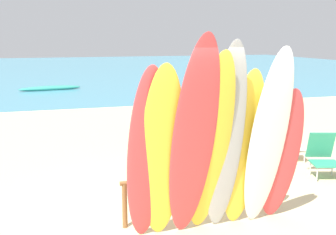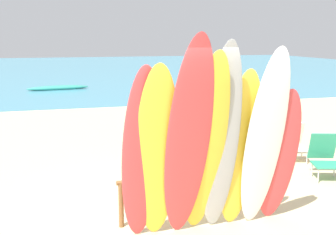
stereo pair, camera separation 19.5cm
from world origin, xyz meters
name	(u,v)px [view 2 (the right image)]	position (x,y,z in m)	size (l,w,h in m)	color
ground	(99,94)	(0.00, 14.00, 0.00)	(60.00, 60.00, 0.00)	#D3BC8C
ocean_water	(79,69)	(0.00, 30.11, 0.01)	(60.00, 40.00, 0.02)	teal
surfboard_rack	(199,184)	(0.00, 0.00, 0.52)	(2.39, 0.07, 0.68)	brown
surfboard_red_0	(141,157)	(-0.95, -0.55, 1.16)	(0.50, 0.07, 2.37)	#D13D42
surfboard_yellow_1	(157,156)	(-0.77, -0.59, 1.17)	(0.54, 0.06, 2.41)	yellow
surfboard_red_2	(188,142)	(-0.40, -0.70, 1.34)	(0.57, 0.06, 2.78)	#D13D42
surfboard_yellow_3	(206,147)	(-0.14, -0.63, 1.24)	(0.53, 0.06, 2.58)	yellow
surfboard_grey_4	(221,141)	(0.08, -0.60, 1.30)	(0.47, 0.07, 2.67)	#999EA3
surfboard_yellow_5	(240,151)	(0.40, -0.49, 1.12)	(0.54, 0.08, 2.27)	yellow
surfboard_white_6	(264,141)	(0.69, -0.60, 1.26)	(0.55, 0.06, 2.58)	white
surfboard_red_7	(279,157)	(1.00, -0.47, 0.99)	(0.54, 0.07, 2.01)	#D13D42
beachgoer_midbeach	(174,116)	(0.61, 3.41, 0.87)	(0.53, 0.33, 1.51)	brown
beachgoer_photographing	(156,98)	(0.64, 5.31, 1.01)	(0.49, 0.51, 1.76)	#9E704C
beach_chair_red	(325,155)	(2.88, 1.07, 0.43)	(0.67, 0.76, 0.84)	#B7B7BC
beach_chair_blue	(293,140)	(2.95, 2.27, 0.43)	(0.68, 0.82, 0.81)	#B7B7BC
beach_chair_striped	(242,134)	(2.17, 3.12, 0.43)	(0.60, 0.78, 0.81)	#B7B7BC
distant_boat	(58,88)	(-1.83, 15.95, 0.11)	(3.06, 0.89, 0.24)	teal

